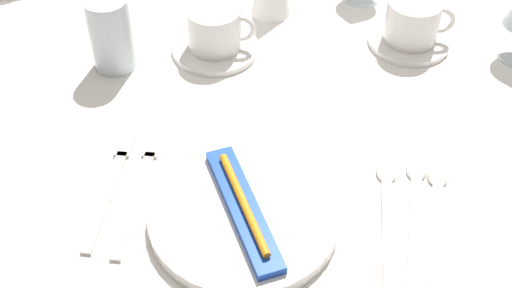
{
  "coord_description": "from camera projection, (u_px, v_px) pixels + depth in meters",
  "views": [
    {
      "loc": [
        0.12,
        -0.83,
        1.44
      ],
      "look_at": [
        0.03,
        -0.15,
        0.76
      ],
      "focal_mm": 49.62,
      "sensor_mm": 36.0,
      "label": 1
    }
  ],
  "objects": [
    {
      "name": "spoon_tea",
      "position": [
        438.0,
        212.0,
        0.91
      ],
      "size": [
        0.03,
        0.22,
        0.01
      ],
      "color": "beige",
      "rests_on": "dining_table"
    },
    {
      "name": "spoon_soup",
      "position": [
        387.0,
        209.0,
        0.91
      ],
      "size": [
        0.03,
        0.22,
        0.01
      ],
      "color": "beige",
      "rests_on": "dining_table"
    },
    {
      "name": "drink_tumbler",
      "position": [
        111.0,
        33.0,
        1.08
      ],
      "size": [
        0.07,
        0.07,
        0.12
      ],
      "color": "silver",
      "rests_on": "dining_table"
    },
    {
      "name": "saucer_right",
      "position": [
        409.0,
        40.0,
        1.16
      ],
      "size": [
        0.13,
        0.13,
        0.01
      ],
      "primitive_type": "cylinder",
      "color": "white",
      "rests_on": "dining_table"
    },
    {
      "name": "saucer_far",
      "position": [
        215.0,
        48.0,
        1.15
      ],
      "size": [
        0.14,
        0.14,
        0.01
      ],
      "primitive_type": "cylinder",
      "color": "white",
      "rests_on": "dining_table"
    },
    {
      "name": "dining_table",
      "position": [
        247.0,
        124.0,
        1.15
      ],
      "size": [
        1.8,
        1.11,
        0.74
      ],
      "color": "white",
      "rests_on": "ground"
    },
    {
      "name": "fork_outer",
      "position": [
        139.0,
        188.0,
        0.93
      ],
      "size": [
        0.02,
        0.22,
        0.0
      ],
      "color": "beige",
      "rests_on": "dining_table"
    },
    {
      "name": "spoon_dessert",
      "position": [
        415.0,
        206.0,
        0.91
      ],
      "size": [
        0.03,
        0.22,
        0.01
      ],
      "color": "beige",
      "rests_on": "dining_table"
    },
    {
      "name": "fork_inner",
      "position": [
        111.0,
        185.0,
        0.94
      ],
      "size": [
        0.02,
        0.21,
        0.0
      ],
      "color": "beige",
      "rests_on": "dining_table"
    },
    {
      "name": "toothbrush_package",
      "position": [
        244.0,
        208.0,
        0.88
      ],
      "size": [
        0.13,
        0.2,
        0.02
      ],
      "color": "blue",
      "rests_on": "dinner_plate"
    },
    {
      "name": "coffee_cup_far",
      "position": [
        215.0,
        28.0,
        1.12
      ],
      "size": [
        0.11,
        0.09,
        0.07
      ],
      "color": "white",
      "rests_on": "saucer_far"
    },
    {
      "name": "dinner_plate",
      "position": [
        244.0,
        216.0,
        0.89
      ],
      "size": [
        0.24,
        0.24,
        0.02
      ],
      "primitive_type": "cylinder",
      "color": "white",
      "rests_on": "dining_table"
    },
    {
      "name": "coffee_cup_right",
      "position": [
        413.0,
        20.0,
        1.13
      ],
      "size": [
        0.11,
        0.09,
        0.07
      ],
      "color": "white",
      "rests_on": "saucer_right"
    },
    {
      "name": "dinner_knife",
      "position": [
        367.0,
        224.0,
        0.89
      ],
      "size": [
        0.02,
        0.23,
        0.0
      ],
      "color": "beige",
      "rests_on": "dining_table"
    }
  ]
}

